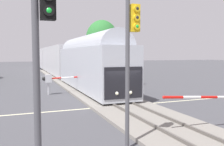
{
  "coord_description": "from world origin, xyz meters",
  "views": [
    {
      "loc": [
        -6.61,
        -15.48,
        3.6
      ],
      "look_at": [
        0.9,
        3.92,
        2.0
      ],
      "focal_mm": 39.23,
      "sensor_mm": 36.0,
      "label": 1
    }
  ],
  "objects": [
    {
      "name": "elm_centre_background",
      "position": [
        7.33,
        25.43,
        6.25
      ],
      "size": [
        5.62,
        5.62,
        9.56
      ],
      "color": "#4C3828",
      "rests_on": "ground"
    },
    {
      "name": "crossing_gate_far",
      "position": [
        -3.36,
        6.59,
        1.41
      ],
      "size": [
        6.31,
        0.4,
        1.8
      ],
      "color": "#B7B7BC",
      "rests_on": "ground"
    },
    {
      "name": "traffic_signal_near_left",
      "position": [
        -6.09,
        -9.75,
        3.8
      ],
      "size": [
        0.53,
        0.38,
        5.67
      ],
      "color": "#4C4C51",
      "rests_on": "ground"
    },
    {
      "name": "ground_plane",
      "position": [
        0.0,
        0.0,
        0.0
      ],
      "size": [
        220.0,
        220.0,
        0.0
      ],
      "primitive_type": "plane",
      "color": "#47474C"
    },
    {
      "name": "road_centre_stripe",
      "position": [
        0.0,
        0.0,
        0.0
      ],
      "size": [
        44.0,
        0.2,
        0.01
      ],
      "color": "beige",
      "rests_on": "ground"
    },
    {
      "name": "commuter_train",
      "position": [
        0.0,
        28.82,
        2.73
      ],
      "size": [
        3.04,
        62.67,
        5.16
      ],
      "color": "#B2B7C1",
      "rests_on": "railway_track"
    },
    {
      "name": "traffic_signal_median",
      "position": [
        -2.67,
        -7.26,
        3.83
      ],
      "size": [
        0.53,
        0.38,
        5.73
      ],
      "color": "#4C4C51",
      "rests_on": "ground"
    },
    {
      "name": "traffic_signal_far_side",
      "position": [
        5.13,
        9.05,
        3.37
      ],
      "size": [
        0.53,
        0.38,
        5.02
      ],
      "color": "#4C4C51",
      "rests_on": "ground"
    },
    {
      "name": "railway_track",
      "position": [
        0.0,
        0.0,
        0.1
      ],
      "size": [
        4.4,
        80.0,
        0.32
      ],
      "color": "gray",
      "rests_on": "ground"
    }
  ]
}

